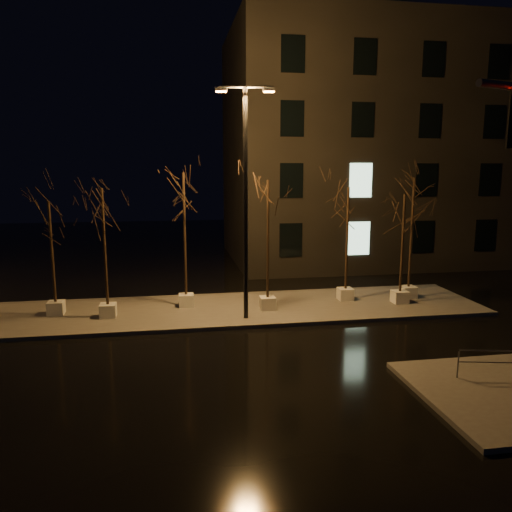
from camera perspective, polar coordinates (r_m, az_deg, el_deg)
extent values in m
plane|color=black|center=(16.41, 0.06, -12.13)|extent=(90.00, 90.00, 0.00)
cube|color=#4B4843|center=(22.00, -2.59, -6.11)|extent=(22.00, 5.00, 0.15)
cube|color=black|center=(36.93, 17.37, 11.63)|extent=(25.00, 12.00, 15.00)
cube|color=beige|center=(22.54, -21.89, -5.52)|extent=(0.65, 0.65, 0.55)
cylinder|color=black|center=(22.05, -22.28, 0.40)|extent=(0.11, 0.11, 4.17)
cube|color=beige|center=(21.44, -16.55, -5.99)|extent=(0.65, 0.65, 0.55)
cylinder|color=black|center=(20.88, -16.91, 0.97)|extent=(0.11, 0.11, 4.71)
cube|color=beige|center=(22.32, -7.97, -5.02)|extent=(0.65, 0.65, 0.55)
cylinder|color=black|center=(21.75, -8.15, 2.44)|extent=(0.11, 0.11, 5.30)
cube|color=beige|center=(21.67, 1.33, -5.39)|extent=(0.65, 0.65, 0.55)
cylinder|color=black|center=(21.10, 1.36, 1.89)|extent=(0.11, 0.11, 5.00)
cube|color=beige|center=(23.54, 10.17, -4.30)|extent=(0.65, 0.65, 0.55)
cylinder|color=black|center=(23.04, 10.37, 1.98)|extent=(0.11, 0.11, 4.65)
cube|color=beige|center=(23.59, 16.10, -4.51)|extent=(0.65, 0.65, 0.55)
cylinder|color=black|center=(23.11, 16.40, 1.39)|extent=(0.11, 0.11, 4.35)
cube|color=beige|center=(24.62, 17.01, -3.95)|extent=(0.65, 0.65, 0.55)
cylinder|color=black|center=(24.12, 17.35, 2.53)|extent=(0.11, 0.11, 5.06)
cylinder|color=black|center=(19.68, -1.20, 5.62)|extent=(0.18, 0.18, 9.05)
cylinder|color=black|center=(19.85, -1.25, 18.76)|extent=(1.98, 0.38, 0.09)
cube|color=orange|center=(19.85, -4.01, 18.34)|extent=(0.48, 0.32, 0.18)
cube|color=orange|center=(19.85, 1.50, 18.36)|extent=(0.48, 0.32, 0.18)
cylinder|color=#595B61|center=(15.95, 22.08, -11.44)|extent=(0.04, 0.04, 0.80)
cylinder|color=#595B61|center=(16.15, 25.52, -9.74)|extent=(1.92, 0.46, 0.04)
cylinder|color=#595B61|center=(16.27, 25.43, -10.92)|extent=(1.92, 0.46, 0.04)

